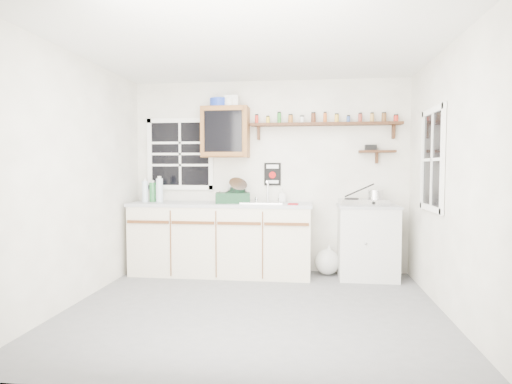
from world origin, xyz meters
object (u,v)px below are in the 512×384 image
main_cabinet (221,238)px  spice_shelf (325,123)px  hotplate (363,202)px  right_cabinet (367,241)px  dish_rack (234,195)px  upper_cabinet (225,132)px

main_cabinet → spice_shelf: size_ratio=1.21×
hotplate → main_cabinet: bearing=174.1°
right_cabinet → spice_shelf: (-0.52, 0.19, 1.47)m
main_cabinet → right_cabinet: bearing=0.8°
right_cabinet → dish_rack: 1.76m
right_cabinet → hotplate: bearing=-161.0°
dish_rack → hotplate: size_ratio=0.79×
main_cabinet → hotplate: (1.78, 0.01, 0.49)m
main_cabinet → hotplate: bearing=0.2°
spice_shelf → hotplate: 1.11m
main_cabinet → hotplate: 1.84m
dish_rack → spice_shelf: bearing=0.7°
main_cabinet → dish_rack: (0.17, 0.01, 0.56)m
hotplate → dish_rack: bearing=173.8°
upper_cabinet → dish_rack: bearing=-45.0°
upper_cabinet → dish_rack: upper_cabinet is taller
main_cabinet → upper_cabinet: bearing=76.3°
right_cabinet → dish_rack: (-1.67, -0.02, 0.57)m
dish_rack → hotplate: bearing=-9.6°
dish_rack → right_cabinet: bearing=-8.9°
spice_shelf → right_cabinet: bearing=-19.7°
main_cabinet → right_cabinet: size_ratio=2.54×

